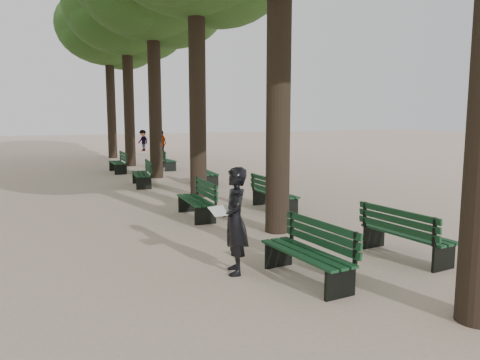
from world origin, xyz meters
name	(u,v)px	position (x,y,z in m)	size (l,w,h in m)	color
ground	(289,287)	(0.00, 0.00, 0.00)	(120.00, 120.00, 0.00)	beige
tree_central_4	(126,9)	(1.50, 18.00, 7.65)	(6.00, 6.00, 9.95)	#33261C
tree_central_5	(108,27)	(1.50, 23.00, 7.65)	(6.00, 6.00, 9.95)	#33261C
bench_left_0	(306,264)	(0.37, 0.10, 0.27)	(0.68, 1.83, 0.92)	black
bench_left_1	(196,207)	(0.37, 5.09, 0.27)	(0.69, 1.83, 0.92)	black
bench_left_2	(141,179)	(0.37, 10.89, 0.27)	(0.80, 1.86, 0.92)	black
bench_left_3	(118,167)	(0.37, 15.43, 0.27)	(0.62, 1.81, 0.92)	black
bench_right_0	(406,243)	(2.63, 0.34, 0.27)	(0.69, 1.83, 0.92)	black
bench_right_1	(274,200)	(2.63, 5.14, 0.27)	(0.59, 1.81, 0.92)	black
bench_right_2	(205,177)	(2.63, 10.37, 0.27)	(0.73, 1.84, 0.92)	black
bench_right_3	(165,164)	(2.63, 15.69, 0.27)	(0.65, 1.82, 0.92)	black
man_with_map	(235,221)	(-0.47, 0.90, 0.86)	(0.70, 0.76, 1.73)	black
pedestrian_b	(143,140)	(4.50, 27.85, 0.76)	(0.98, 0.30, 1.52)	#262628
pedestrian_c	(162,144)	(4.24, 21.97, 0.84)	(0.98, 0.33, 1.67)	#262628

